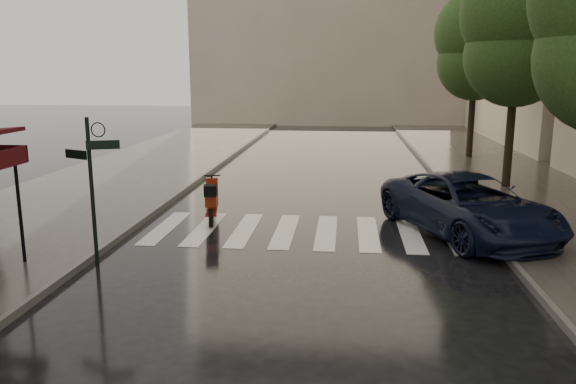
# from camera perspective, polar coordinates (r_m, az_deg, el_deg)

# --- Properties ---
(ground) EXTENTS (120.00, 120.00, 0.00)m
(ground) POSITION_cam_1_polar(r_m,az_deg,el_deg) (9.54, -19.63, -13.27)
(ground) COLOR black
(ground) RESTS_ON ground
(sidewalk_near) EXTENTS (6.00, 60.00, 0.12)m
(sidewalk_near) POSITION_cam_1_polar(r_m,az_deg,el_deg) (21.81, -16.99, 1.18)
(sidewalk_near) COLOR #38332D
(sidewalk_near) RESTS_ON ground
(sidewalk_far) EXTENTS (5.50, 60.00, 0.12)m
(sidewalk_far) POSITION_cam_1_polar(r_m,az_deg,el_deg) (21.09, 23.18, 0.37)
(sidewalk_far) COLOR #38332D
(sidewalk_far) RESTS_ON ground
(curb_near) EXTENTS (0.12, 60.00, 0.16)m
(curb_near) POSITION_cam_1_polar(r_m,az_deg,el_deg) (20.82, -9.23, 1.10)
(curb_near) COLOR #595651
(curb_near) RESTS_ON ground
(curb_far) EXTENTS (0.12, 60.00, 0.16)m
(curb_far) POSITION_cam_1_polar(r_m,az_deg,el_deg) (20.42, 15.67, 0.59)
(curb_far) COLOR #595651
(curb_far) RESTS_ON ground
(crosswalk) EXTENTS (7.85, 3.20, 0.01)m
(crosswalk) POSITION_cam_1_polar(r_m,az_deg,el_deg) (14.33, 1.81, -4.02)
(crosswalk) COLOR silver
(crosswalk) RESTS_ON ground
(signpost) EXTENTS (1.17, 0.29, 3.10)m
(signpost) POSITION_cam_1_polar(r_m,az_deg,el_deg) (12.08, -19.34, 1.18)
(signpost) COLOR black
(signpost) RESTS_ON ground
(tree_mid) EXTENTS (3.80, 3.80, 8.34)m
(tree_mid) POSITION_cam_1_polar(r_m,az_deg,el_deg) (20.57, 22.42, 15.69)
(tree_mid) COLOR black
(tree_mid) RESTS_ON sidewalk_far
(tree_far) EXTENTS (3.80, 3.80, 8.16)m
(tree_far) POSITION_cam_1_polar(r_m,az_deg,el_deg) (27.39, 18.62, 14.54)
(tree_far) COLOR black
(tree_far) RESTS_ON sidewalk_far
(scooter) EXTENTS (0.66, 1.76, 1.17)m
(scooter) POSITION_cam_1_polar(r_m,az_deg,el_deg) (15.29, -7.77, -1.02)
(scooter) COLOR black
(scooter) RESTS_ON ground
(parked_car) EXTENTS (4.36, 5.88, 1.49)m
(parked_car) POSITION_cam_1_polar(r_m,az_deg,el_deg) (14.61, 17.84, -1.30)
(parked_car) COLOR black
(parked_car) RESTS_ON ground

